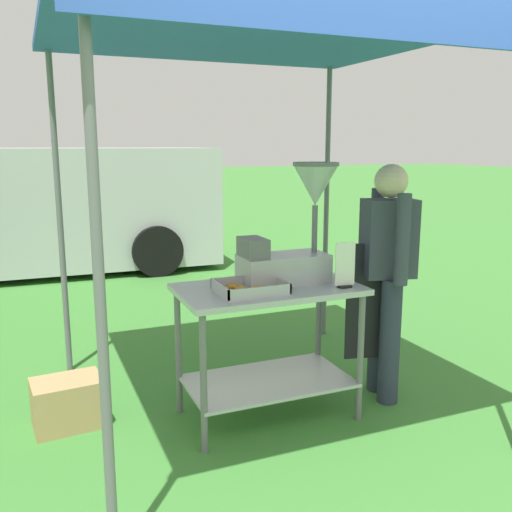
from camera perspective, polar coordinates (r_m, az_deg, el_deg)
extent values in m
plane|color=#3D7F33|center=(8.38, -13.00, -0.98)|extent=(70.00, 70.00, 0.00)
cylinder|color=slate|center=(2.20, -15.61, -3.39)|extent=(0.04, 0.04, 2.38)
cylinder|color=slate|center=(4.41, -19.32, 3.56)|extent=(0.04, 0.04, 2.38)
cylinder|color=slate|center=(5.06, 7.17, 5.02)|extent=(0.04, 0.04, 2.38)
cube|color=blue|center=(3.59, 0.33, 22.10)|extent=(2.46, 2.45, 0.05)
cube|color=blue|center=(2.51, 12.19, 23.46)|extent=(2.46, 0.02, 0.24)
cube|color=#B7B7BC|center=(3.50, 1.26, -3.40)|extent=(1.13, 0.65, 0.04)
cube|color=#B7B7BC|center=(3.70, 1.22, -12.57)|extent=(1.04, 0.59, 0.02)
cylinder|color=slate|center=(3.23, -5.35, -12.87)|extent=(0.04, 0.04, 0.83)
cylinder|color=slate|center=(3.64, 10.56, -10.16)|extent=(0.04, 0.04, 0.83)
cylinder|color=slate|center=(3.71, -7.89, -9.63)|extent=(0.04, 0.04, 0.83)
cylinder|color=slate|center=(4.08, 6.35, -7.67)|extent=(0.04, 0.04, 0.83)
cube|color=#B7B7BC|center=(3.34, -0.57, -3.66)|extent=(0.39, 0.31, 0.01)
cube|color=#B7B7BC|center=(3.20, 0.45, -3.68)|extent=(0.39, 0.01, 0.06)
cube|color=#B7B7BC|center=(3.47, -1.51, -2.49)|extent=(0.39, 0.01, 0.06)
cube|color=#B7B7BC|center=(3.27, -3.68, -3.37)|extent=(0.01, 0.31, 0.06)
cube|color=#B7B7BC|center=(3.41, 2.41, -2.75)|extent=(0.01, 0.31, 0.06)
torus|color=gold|center=(3.44, 0.53, -2.92)|extent=(0.09, 0.09, 0.02)
torus|color=gold|center=(3.41, -2.41, -3.06)|extent=(0.09, 0.09, 0.02)
torus|color=gold|center=(3.23, -1.31, -3.87)|extent=(0.09, 0.09, 0.02)
torus|color=gold|center=(3.28, 1.97, -3.63)|extent=(0.08, 0.08, 0.02)
torus|color=gold|center=(3.30, -0.89, -3.57)|extent=(0.09, 0.09, 0.02)
torus|color=gold|center=(3.24, 0.16, -3.82)|extent=(0.09, 0.09, 0.02)
torus|color=gold|center=(3.33, 0.89, -3.41)|extent=(0.09, 0.09, 0.02)
torus|color=gold|center=(3.28, -2.90, -3.67)|extent=(0.08, 0.08, 0.02)
torus|color=gold|center=(3.34, 2.04, -3.36)|extent=(0.08, 0.08, 0.02)
torus|color=gold|center=(3.37, -1.67, -3.23)|extent=(0.09, 0.09, 0.02)
torus|color=gold|center=(3.40, -0.16, -3.10)|extent=(0.07, 0.07, 0.02)
torus|color=gold|center=(3.36, -3.32, -3.30)|extent=(0.07, 0.07, 0.02)
torus|color=gold|center=(3.19, -2.36, -4.09)|extent=(0.08, 0.08, 0.02)
cube|color=#B7B7BC|center=(3.59, 2.81, -1.27)|extent=(0.56, 0.28, 0.18)
cube|color=slate|center=(3.47, -0.30, 0.86)|extent=(0.14, 0.22, 0.12)
cylinder|color=slate|center=(3.64, 5.98, 2.76)|extent=(0.04, 0.04, 0.31)
cone|color=#B7B7BC|center=(3.61, 6.07, 7.11)|extent=(0.28, 0.28, 0.25)
cylinder|color=slate|center=(3.60, 6.11, 9.28)|extent=(0.29, 0.29, 0.02)
cube|color=black|center=(3.51, 8.98, -3.07)|extent=(0.08, 0.05, 0.02)
cube|color=white|center=(3.47, 9.05, -0.80)|extent=(0.13, 0.02, 0.27)
cylinder|color=#2D3347|center=(3.92, 13.43, -8.48)|extent=(0.14, 0.14, 0.86)
cylinder|color=#2D3347|center=(4.09, 12.36, -7.58)|extent=(0.14, 0.14, 0.86)
cube|color=#383D4C|center=(3.84, 13.33, 1.76)|extent=(0.38, 0.29, 0.52)
cube|color=black|center=(3.88, 11.40, -4.55)|extent=(0.32, 0.09, 0.80)
cylinder|color=#383D4C|center=(3.63, 14.67, 1.60)|extent=(0.11, 0.11, 0.58)
cylinder|color=#383D4C|center=(4.03, 12.16, 2.64)|extent=(0.11, 0.11, 0.58)
sphere|color=beige|center=(3.79, 13.59, 7.43)|extent=(0.22, 0.22, 0.22)
cube|color=tan|center=(3.80, -18.59, -13.97)|extent=(0.44, 0.33, 0.30)
cube|color=#BCBCC1|center=(8.36, -21.67, 4.66)|extent=(4.94, 2.07, 1.60)
cylinder|color=black|center=(7.63, -10.04, 0.55)|extent=(0.69, 0.26, 0.68)
cylinder|color=black|center=(9.44, -12.15, 2.51)|extent=(0.69, 0.26, 0.68)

